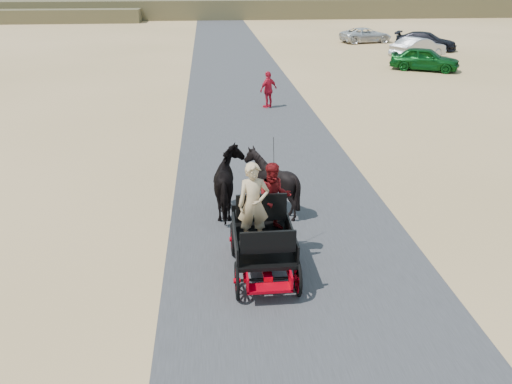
{
  "coord_description": "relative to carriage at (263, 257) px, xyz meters",
  "views": [
    {
      "loc": [
        -1.86,
        -9.33,
        6.09
      ],
      "look_at": [
        -0.83,
        1.54,
        1.2
      ],
      "focal_mm": 35.0,
      "sensor_mm": 36.0,
      "label": 1
    }
  ],
  "objects": [
    {
      "name": "horse_left",
      "position": [
        -0.55,
        3.0,
        0.49
      ],
      "size": [
        0.91,
        2.01,
        1.7
      ],
      "primitive_type": "imported",
      "rotation": [
        0.0,
        0.0,
        3.14
      ],
      "color": "black",
      "rests_on": "ground"
    },
    {
      "name": "car_d",
      "position": [
        13.31,
        36.46,
        0.29
      ],
      "size": [
        4.98,
        2.99,
        1.29
      ],
      "primitive_type": "imported",
      "rotation": [
        0.0,
        0.0,
        1.76
      ],
      "color": "silver",
      "rests_on": "ground"
    },
    {
      "name": "pedestrian",
      "position": [
        1.79,
        14.15,
        0.5
      ],
      "size": [
        1.06,
        0.93,
        1.73
      ],
      "primitive_type": "imported",
      "rotation": [
        0.0,
        0.0,
        3.77
      ],
      "color": "red",
      "rests_on": "ground"
    },
    {
      "name": "driver_man",
      "position": [
        -0.2,
        0.05,
        1.26
      ],
      "size": [
        0.66,
        0.43,
        1.8
      ],
      "primitive_type": "imported",
      "color": "tan",
      "rests_on": "carriage"
    },
    {
      "name": "horse_right",
      "position": [
        0.55,
        3.0,
        0.49
      ],
      "size": [
        1.37,
        1.54,
        1.7
      ],
      "primitive_type": "imported",
      "rotation": [
        0.0,
        0.0,
        3.14
      ],
      "color": "black",
      "rests_on": "ground"
    },
    {
      "name": "car_c",
      "position": [
        16.84,
        31.52,
        0.35
      ],
      "size": [
        5.19,
        4.27,
        1.42
      ],
      "primitive_type": "imported",
      "rotation": [
        0.0,
        0.0,
        1.01
      ],
      "color": "black",
      "rests_on": "ground"
    },
    {
      "name": "passenger_woman",
      "position": [
        0.3,
        0.6,
        1.15
      ],
      "size": [
        0.77,
        0.6,
        1.58
      ],
      "primitive_type": "imported",
      "color": "#660C0F",
      "rests_on": "carriage"
    },
    {
      "name": "car_a",
      "position": [
        13.1,
        22.76,
        0.38
      ],
      "size": [
        4.65,
        3.57,
        1.48
      ],
      "primitive_type": "imported",
      "rotation": [
        0.0,
        0.0,
        1.09
      ],
      "color": "#0C4C19",
      "rests_on": "ground"
    },
    {
      "name": "ridge_far",
      "position": [
        0.83,
        62.06,
        0.84
      ],
      "size": [
        140.0,
        6.0,
        2.4
      ],
      "primitive_type": "cube",
      "color": "brown",
      "rests_on": "ground"
    },
    {
      "name": "car_b",
      "position": [
        14.53,
        27.39,
        0.4
      ],
      "size": [
        4.83,
        3.63,
        1.52
      ],
      "primitive_type": "imported",
      "rotation": [
        0.0,
        0.0,
        2.07
      ],
      "color": "#B2B2B7",
      "rests_on": "ground"
    },
    {
      "name": "ground",
      "position": [
        0.83,
        0.06,
        -0.36
      ],
      "size": [
        140.0,
        140.0,
        0.0
      ],
      "primitive_type": "plane",
      "color": "tan"
    },
    {
      "name": "carriage",
      "position": [
        0.0,
        0.0,
        0.0
      ],
      "size": [
        1.3,
        2.4,
        0.72
      ],
      "primitive_type": null,
      "color": "black",
      "rests_on": "ground"
    },
    {
      "name": "road",
      "position": [
        0.83,
        0.06,
        -0.35
      ],
      "size": [
        6.0,
        140.0,
        0.01
      ],
      "primitive_type": "cube",
      "color": "#38383A",
      "rests_on": "ground"
    }
  ]
}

